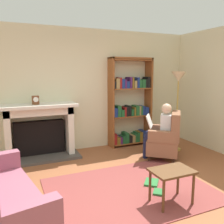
{
  "coord_description": "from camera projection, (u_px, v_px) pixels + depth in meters",
  "views": [
    {
      "loc": [
        -1.59,
        -2.66,
        1.77
      ],
      "look_at": [
        0.1,
        1.2,
        1.05
      ],
      "focal_mm": 38.31,
      "sensor_mm": 36.0,
      "label": 1
    }
  ],
  "objects": [
    {
      "name": "ground",
      "position": [
        140.0,
        200.0,
        3.33
      ],
      "size": [
        14.0,
        14.0,
        0.0
      ],
      "primitive_type": "plane",
      "color": "brown"
    },
    {
      "name": "back_wall",
      "position": [
        84.0,
        90.0,
        5.41
      ],
      "size": [
        5.6,
        0.1,
        2.7
      ],
      "primitive_type": "cube",
      "color": "beige",
      "rests_on": "ground"
    },
    {
      "name": "side_wall_right",
      "position": [
        216.0,
        91.0,
        5.28
      ],
      "size": [
        0.1,
        5.2,
        2.7
      ],
      "primitive_type": "cube",
      "color": "beige",
      "rests_on": "ground"
    },
    {
      "name": "area_rug",
      "position": [
        130.0,
        190.0,
        3.6
      ],
      "size": [
        2.4,
        1.8,
        0.01
      ],
      "primitive_type": "cube",
      "color": "brown",
      "rests_on": "ground"
    },
    {
      "name": "fireplace",
      "position": [
        40.0,
        129.0,
        4.9
      ],
      "size": [
        1.53,
        0.64,
        1.13
      ],
      "color": "#4C4742",
      "rests_on": "ground"
    },
    {
      "name": "mantel_clock",
      "position": [
        36.0,
        100.0,
        4.68
      ],
      "size": [
        0.14,
        0.14,
        0.17
      ],
      "color": "brown",
      "rests_on": "fireplace"
    },
    {
      "name": "bookshelf",
      "position": [
        130.0,
        105.0,
        5.7
      ],
      "size": [
        1.04,
        0.32,
        2.09
      ],
      "color": "brown",
      "rests_on": "ground"
    },
    {
      "name": "armchair_reading",
      "position": [
        166.0,
        139.0,
        4.84
      ],
      "size": [
        0.88,
        0.89,
        0.97
      ],
      "rotation": [
        0.0,
        0.0,
        4.03
      ],
      "color": "#331E14",
      "rests_on": "ground"
    },
    {
      "name": "seated_reader",
      "position": [
        161.0,
        129.0,
        4.84
      ],
      "size": [
        0.59,
        0.57,
        1.14
      ],
      "rotation": [
        0.0,
        0.0,
        4.03
      ],
      "color": "silver",
      "rests_on": "ground"
    },
    {
      "name": "side_table",
      "position": [
        172.0,
        175.0,
        3.18
      ],
      "size": [
        0.56,
        0.39,
        0.48
      ],
      "color": "brown",
      "rests_on": "ground"
    },
    {
      "name": "scattered_books",
      "position": [
        153.0,
        185.0,
        3.7
      ],
      "size": [
        0.35,
        0.58,
        0.03
      ],
      "color": "#267233",
      "rests_on": "area_rug"
    },
    {
      "name": "floor_lamp",
      "position": [
        178.0,
        84.0,
        5.21
      ],
      "size": [
        0.32,
        0.32,
        1.77
      ],
      "color": "#B7933F",
      "rests_on": "ground"
    }
  ]
}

